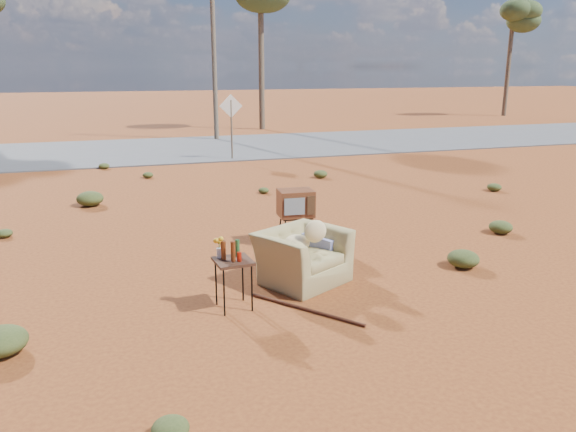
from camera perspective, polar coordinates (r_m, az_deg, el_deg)
name	(u,v)px	position (r m, az deg, el deg)	size (l,w,h in m)	color
ground	(311,297)	(7.81, 2.34, -8.25)	(140.00, 140.00, 0.00)	brown
highway	(177,149)	(22.09, -11.18, 6.71)	(140.00, 7.00, 0.04)	#565659
armchair	(306,248)	(8.27, 1.86, -3.31)	(1.54, 1.44, 1.04)	#988752
tv_unit	(296,204)	(9.92, 0.79, 1.23)	(0.64, 0.53, 0.98)	black
side_table	(230,258)	(7.29, -5.91, -4.24)	(0.50, 0.50, 0.94)	#3B2215
rusty_bar	(306,309)	(7.39, 1.84, -9.45)	(0.05, 0.05, 1.71)	#491D13
road_sign	(231,115)	(19.22, -5.79, 10.17)	(0.78, 0.06, 2.19)	brown
eucalyptus_right	(513,19)	(39.40, 21.88, 18.09)	(3.20, 3.20, 7.10)	brown
utility_pole_center	(213,40)	(24.67, -7.58, 17.30)	(1.40, 0.20, 8.00)	brown
scrub_patch	(200,214)	(11.65, -8.95, 0.15)	(17.49, 8.07, 0.33)	#444D21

